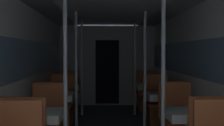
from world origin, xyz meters
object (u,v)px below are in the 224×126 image
Objects in this scene: chair_left_far_2 at (61,111)px; support_pole_right_1 at (163,81)px; support_pole_left_2 at (76,73)px; chair_right_near_3 at (153,106)px; dining_table_left_3 at (67,89)px; dining_table_left_2 at (57,100)px; chair_right_near_2 at (170,123)px; dining_table_right_1 at (189,119)px; dining_table_right_2 at (163,100)px; support_pole_left_1 at (65,82)px; support_pole_left_3 at (82,68)px; support_pole_right_2 at (145,73)px; dining_table_left_1 at (38,121)px; chair_right_far_3 at (146,98)px; chair_left_near_2 at (52,124)px; chair_right_far_2 at (158,111)px; chair_left_near_3 at (64,106)px; dining_table_right_3 at (149,89)px; chair_left_far_3 at (70,99)px; support_pole_right_3 at (135,68)px.

support_pole_right_1 reaches higher than chair_left_far_2.
support_pole_left_2 reaches higher than chair_right_near_3.
dining_table_left_2 is at bearing -90.00° from dining_table_left_3.
support_pole_right_1 is 2.17× the size of chair_right_near_2.
dining_table_right_2 is at bearing 90.00° from dining_table_right_1.
support_pole_left_1 reaches higher than dining_table_left_2.
support_pole_left_3 is 2.05m from support_pole_right_2.
dining_table_left_1 is 3.34m from support_pole_left_3.
chair_right_near_2 is 2.73m from chair_right_far_3.
chair_right_near_2 is (1.55, -0.55, -0.78)m from support_pole_left_2.
dining_table_left_1 is 0.72× the size of chair_left_near_2.
support_pole_right_1 is (1.55, -2.19, 0.78)m from chair_left_far_2.
dining_table_left_3 is 2.31m from support_pole_right_2.
support_pole_left_1 and support_pole_right_1 have the same top height.
support_pole_left_3 is at bearing -35.23° from chair_right_far_2.
dining_table_right_2 is 0.72× the size of chair_right_near_2.
chair_left_near_3 is 1.00× the size of chair_right_far_3.
dining_table_left_2 is 0.72× the size of chair_right_near_3.
dining_table_left_3 is 1.99m from chair_right_far_3.
support_pole_left_3 is 3.02× the size of dining_table_right_1.
dining_table_right_3 is (1.89, 3.29, 0.00)m from dining_table_left_1.
dining_table_right_3 is (1.89, 0.55, 0.30)m from chair_left_near_3.
chair_left_far_2 is 1.39× the size of dining_table_right_3.
support_pole_left_1 is at bearing -126.54° from support_pole_right_2.
dining_table_right_2 is (1.89, -2.19, 0.30)m from chair_left_far_3.
dining_table_right_1 and dining_table_right_3 have the same top height.
chair_left_far_3 is 1.00× the size of chair_right_far_2.
chair_left_far_3 is at bearing 90.00° from chair_left_near_3.
chair_left_near_2 is 2.35m from support_pole_left_3.
dining_table_right_3 is 0.62m from chair_right_near_3.
chair_left_near_2 is 2.73m from chair_left_far_3.
dining_table_right_1 is (1.89, -1.64, 0.00)m from dining_table_left_2.
chair_right_near_3 is at bearing -90.00° from dining_table_right_3.
support_pole_left_1 and support_pole_left_2 have the same top height.
dining_table_right_1 is at bearing 0.00° from support_pole_right_1.
chair_right_near_3 is (1.89, -1.09, 0.00)m from chair_left_far_3.
support_pole_right_3 is (0.00, 3.29, 0.00)m from support_pole_right_1.
dining_table_right_3 is (1.89, 1.64, 0.00)m from dining_table_left_2.
support_pole_right_2 is (1.55, -1.64, 0.48)m from dining_table_left_3.
chair_left_far_2 is at bearing 90.00° from chair_left_near_2.
support_pole_left_2 is 1.39m from chair_left_near_3.
support_pole_left_2 is (0.34, -0.55, 0.78)m from chair_left_far_2.
support_pole_left_2 is at bearing 54.63° from chair_right_far_3.
support_pole_left_3 is 3.02× the size of dining_table_right_3.
support_pole_right_1 is 1.64m from support_pole_right_2.
chair_right_far_3 is (0.00, 1.64, 0.00)m from chair_right_far_2.
dining_table_left_1 is 0.72× the size of chair_right_far_3.
chair_left_near_2 is 0.46× the size of support_pole_right_3.
support_pole_left_1 reaches higher than chair_right_far_3.
chair_left_near_3 reaches higher than dining_table_right_2.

